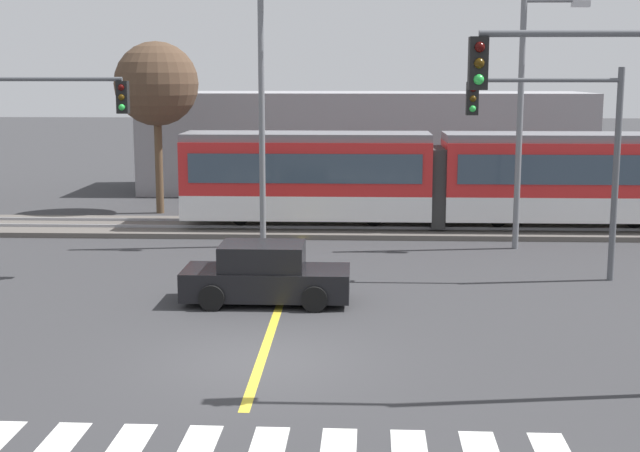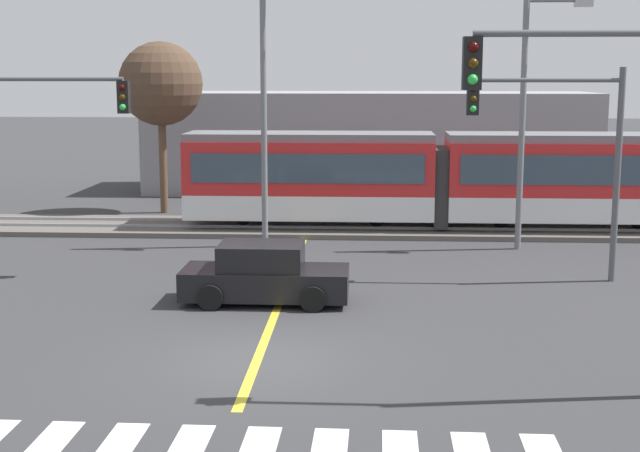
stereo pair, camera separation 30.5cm
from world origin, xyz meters
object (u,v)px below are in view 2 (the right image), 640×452
light_rail_tram (439,176)px  street_lamp_centre (270,99)px  traffic_light_mid_right (565,138)px  sedan_crossing (265,275)px  traffic_light_mid_left (36,135)px  traffic_light_near_right (606,148)px  street_lamp_east (529,107)px  bare_tree_west (161,85)px

light_rail_tram → street_lamp_centre: size_ratio=2.14×
light_rail_tram → traffic_light_mid_right: (2.78, -7.73, 1.93)m
sedan_crossing → traffic_light_mid_left: (-6.81, 2.90, 3.31)m
traffic_light_near_right → street_lamp_centre: bearing=118.1°
street_lamp_east → traffic_light_mid_right: bearing=-87.4°
street_lamp_east → bare_tree_west: 15.39m
street_lamp_east → traffic_light_mid_left: bearing=-162.9°
light_rail_tram → traffic_light_mid_left: bearing=-147.4°
street_lamp_centre → bare_tree_west: (-5.23, 7.03, 0.39)m
bare_tree_west → traffic_light_mid_right: bearing=-39.9°
traffic_light_near_right → street_lamp_east: 13.73m
light_rail_tram → street_lamp_centre: 7.24m
traffic_light_mid_right → street_lamp_east: bearing=92.6°
light_rail_tram → street_lamp_centre: bearing=-151.5°
traffic_light_mid_right → traffic_light_mid_left: bearing=179.8°
light_rail_tram → traffic_light_near_right: traffic_light_near_right is taller
traffic_light_near_right → traffic_light_mid_left: 16.34m
traffic_light_near_right → street_lamp_centre: 15.56m
bare_tree_west → sedan_crossing: bearing=-67.8°
light_rail_tram → street_lamp_east: (2.57, -3.21, 2.63)m
street_lamp_centre → light_rail_tram: bearing=28.5°
traffic_light_mid_left → street_lamp_east: 15.26m
traffic_light_mid_right → street_lamp_centre: bearing=152.2°
light_rail_tram → traffic_light_mid_right: traffic_light_mid_right is taller
traffic_light_mid_left → traffic_light_mid_right: bearing=-0.2°
traffic_light_near_right → bare_tree_west: 24.27m
street_lamp_centre → sedan_crossing: bearing=-84.9°
traffic_light_near_right → traffic_light_mid_left: traffic_light_near_right is taller
sedan_crossing → bare_tree_west: 16.26m
street_lamp_east → traffic_light_near_right: bearing=-94.5°
street_lamp_east → bare_tree_west: size_ratio=1.17×
traffic_light_mid_right → street_lamp_centre: size_ratio=0.68×
traffic_light_mid_left → street_lamp_centre: 7.68m
traffic_light_mid_left → light_rail_tram: bearing=32.6°
traffic_light_mid_right → street_lamp_centre: street_lamp_centre is taller
traffic_light_near_right → street_lamp_centre: size_ratio=0.79×
light_rail_tram → traffic_light_mid_left: traffic_light_mid_left is taller
traffic_light_mid_right → street_lamp_east: street_lamp_east is taller
traffic_light_near_right → bare_tree_west: bare_tree_west is taller
sedan_crossing → bare_tree_west: (-5.89, 14.44, 4.59)m
street_lamp_east → sedan_crossing: bearing=-136.4°
light_rail_tram → bare_tree_west: bare_tree_west is taller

